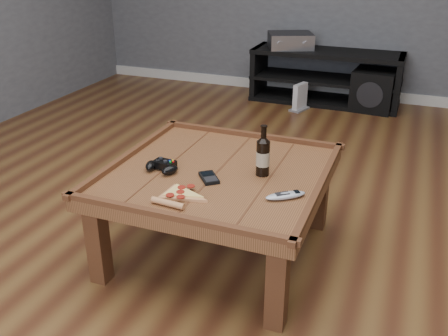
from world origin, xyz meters
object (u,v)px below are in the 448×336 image
(beer_bottle, at_px, (263,155))
(subwoofer, at_px, (374,90))
(coffee_table, at_px, (218,182))
(game_controller, at_px, (162,166))
(game_console, at_px, (300,98))
(media_console, at_px, (325,77))
(smartphone, at_px, (209,178))
(remote_control, at_px, (286,195))
(av_receiver, at_px, (290,41))
(pizza_slice, at_px, (179,195))

(beer_bottle, height_order, subwoofer, beer_bottle)
(coffee_table, height_order, game_controller, game_controller)
(coffee_table, bearing_deg, subwoofer, 80.21)
(coffee_table, distance_m, game_console, 2.44)
(media_console, bearing_deg, smartphone, -90.12)
(game_controller, distance_m, game_console, 2.54)
(remote_control, xyz_separation_m, av_receiver, (-0.73, 2.90, 0.11))
(media_console, distance_m, beer_bottle, 2.74)
(game_console, bearing_deg, av_receiver, 139.74)
(media_console, relative_size, pizza_slice, 4.95)
(beer_bottle, distance_m, pizza_slice, 0.44)
(remote_control, bearing_deg, game_console, 153.94)
(media_console, xyz_separation_m, remote_control, (0.37, -2.90, 0.22))
(media_console, relative_size, remote_control, 7.89)
(pizza_slice, distance_m, smartphone, 0.22)
(game_controller, relative_size, av_receiver, 0.36)
(coffee_table, bearing_deg, game_console, 93.82)
(coffee_table, bearing_deg, av_receiver, 97.50)
(media_console, xyz_separation_m, game_controller, (-0.25, -2.85, 0.23))
(pizza_slice, bearing_deg, remote_control, 25.06)
(remote_control, bearing_deg, media_console, 149.53)
(pizza_slice, bearing_deg, beer_bottle, 57.23)
(coffee_table, relative_size, game_controller, 5.61)
(smartphone, distance_m, remote_control, 0.38)
(pizza_slice, distance_m, game_console, 2.75)
(smartphone, xyz_separation_m, game_console, (-0.16, 2.52, -0.34))
(coffee_table, height_order, remote_control, remote_control)
(coffee_table, bearing_deg, beer_bottle, 9.72)
(game_controller, distance_m, av_receiver, 2.85)
(game_controller, distance_m, pizza_slice, 0.29)
(media_console, distance_m, pizza_slice, 3.07)
(beer_bottle, xyz_separation_m, game_controller, (-0.46, -0.13, -0.07))
(game_controller, bearing_deg, av_receiver, 98.37)
(remote_control, bearing_deg, smartphone, -135.47)
(beer_bottle, relative_size, game_controller, 1.32)
(pizza_slice, bearing_deg, coffee_table, 84.12)
(av_receiver, height_order, subwoofer, av_receiver)
(game_console, bearing_deg, remote_control, -60.11)
(remote_control, distance_m, game_console, 2.65)
(smartphone, height_order, subwoofer, smartphone)
(media_console, relative_size, game_controller, 7.62)
(game_console, bearing_deg, coffee_table, -67.93)
(coffee_table, distance_m, media_console, 2.75)
(smartphone, relative_size, subwoofer, 0.35)
(coffee_table, bearing_deg, game_controller, -158.88)
(pizza_slice, distance_m, subwoofer, 3.06)
(coffee_table, distance_m, beer_bottle, 0.26)
(beer_bottle, bearing_deg, subwoofer, 84.47)
(remote_control, bearing_deg, beer_bottle, -176.98)
(coffee_table, distance_m, remote_control, 0.40)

